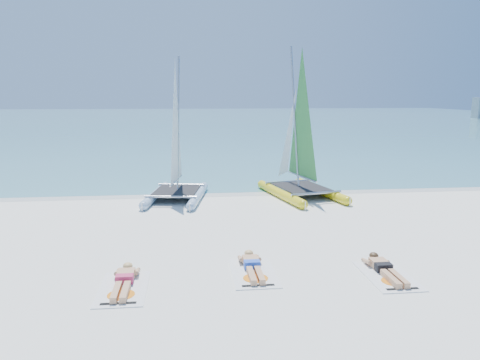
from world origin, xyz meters
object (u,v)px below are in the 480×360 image
object	(u,v)px
catamaran_blue	(176,156)
sunbather_b	(252,265)
sunbather_a	(124,280)
towel_b	(253,273)
sunbather_c	(384,268)
catamaran_yellow	(297,147)
towel_a	(123,288)
towel_c	(387,276)

from	to	relation	value
catamaran_blue	sunbather_b	bearing A→B (deg)	-66.98
sunbather_a	towel_b	bearing A→B (deg)	7.40
sunbather_c	towel_b	bearing A→B (deg)	173.98
catamaran_yellow	catamaran_blue	bearing A→B (deg)	171.61
towel_a	sunbather_c	distance (m)	5.83
sunbather_a	towel_c	xyz separation A→B (m)	(5.82, -0.14, -0.11)
catamaran_yellow	towel_b	world-z (taller)	catamaran_yellow
towel_b	sunbather_c	size ratio (longest dim) A/B	1.07
sunbather_b	towel_c	size ratio (longest dim) A/B	0.93
catamaran_blue	sunbather_a	bearing A→B (deg)	-87.07
sunbather_a	sunbather_b	xyz separation A→B (m)	(2.84, 0.56, 0.00)
towel_c	towel_b	bearing A→B (deg)	170.35
catamaran_yellow	sunbather_c	distance (m)	8.86
sunbather_b	towel_c	distance (m)	3.06
catamaran_blue	catamaran_yellow	xyz separation A→B (m)	(4.83, 0.35, 0.23)
catamaran_blue	sunbather_b	xyz separation A→B (m)	(1.90, -7.81, -1.58)
catamaran_blue	towel_b	bearing A→B (deg)	-67.29
catamaran_blue	towel_b	size ratio (longest dim) A/B	3.08
catamaran_yellow	towel_c	distance (m)	9.07
catamaran_blue	catamaran_yellow	size ratio (longest dim) A/B	0.93
catamaran_yellow	sunbather_a	bearing A→B (deg)	-136.04
sunbather_b	sunbather_c	distance (m)	3.02
sunbather_b	towel_c	bearing A→B (deg)	-13.19
catamaran_blue	catamaran_yellow	world-z (taller)	catamaran_yellow
sunbather_b	towel_c	world-z (taller)	sunbather_b
catamaran_blue	sunbather_a	size ratio (longest dim) A/B	3.30
towel_b	sunbather_b	size ratio (longest dim) A/B	1.07
towel_c	catamaran_yellow	bearing A→B (deg)	90.32
sunbather_a	towel_b	size ratio (longest dim) A/B	0.93
towel_b	towel_c	bearing A→B (deg)	-9.65
catamaran_yellow	sunbather_b	bearing A→B (deg)	-122.30
towel_a	sunbather_b	bearing A→B (deg)	14.84
catamaran_blue	sunbather_a	distance (m)	8.57
towel_b	sunbather_b	bearing A→B (deg)	90.00
catamaran_blue	sunbather_c	bearing A→B (deg)	-50.26
towel_b	catamaran_yellow	bearing A→B (deg)	70.69
catamaran_yellow	towel_c	bearing A→B (deg)	-102.24
sunbather_c	catamaran_blue	bearing A→B (deg)	120.39
sunbather_b	towel_c	xyz separation A→B (m)	(2.98, -0.70, -0.11)
catamaran_blue	sunbather_a	world-z (taller)	catamaran_blue
sunbather_b	sunbather_c	bearing A→B (deg)	-9.65
towel_a	towel_c	xyz separation A→B (m)	(5.82, 0.06, 0.00)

